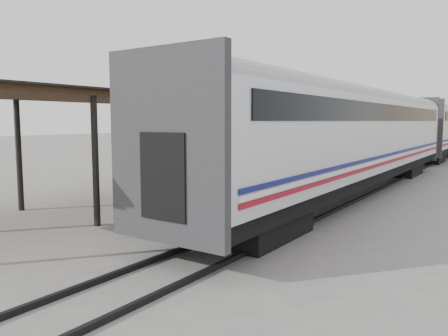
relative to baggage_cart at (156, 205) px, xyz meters
name	(u,v)px	position (x,y,z in m)	size (l,w,h in m)	color
ground	(174,219)	(-0.11, 0.97, -0.65)	(160.00, 160.00, 0.00)	slate
train	(444,126)	(3.08, 34.76, 2.04)	(3.45, 76.01, 4.01)	silver
canopy	(337,111)	(-3.51, 24.97, 3.36)	(4.90, 64.30, 4.15)	#422B19
rails	(443,155)	(3.09, 34.97, -0.59)	(1.54, 150.00, 0.12)	black
building_left	(407,122)	(-10.11, 82.97, 2.35)	(12.00, 8.00, 6.00)	tan
baggage_cart	(156,205)	(0.00, 0.00, 0.00)	(1.97, 2.68, 0.86)	brown
suitcase_stack	(156,189)	(-0.22, 0.24, 0.41)	(1.24, 1.33, 0.57)	#333436
luggage_tug	(329,156)	(-2.71, 21.39, -0.05)	(1.01, 1.54, 1.31)	maroon
porter	(146,169)	(0.25, -0.65, 1.15)	(0.69, 0.45, 1.89)	navy
pedestrian	(277,158)	(-3.53, 14.66, 0.24)	(1.04, 0.43, 1.77)	black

